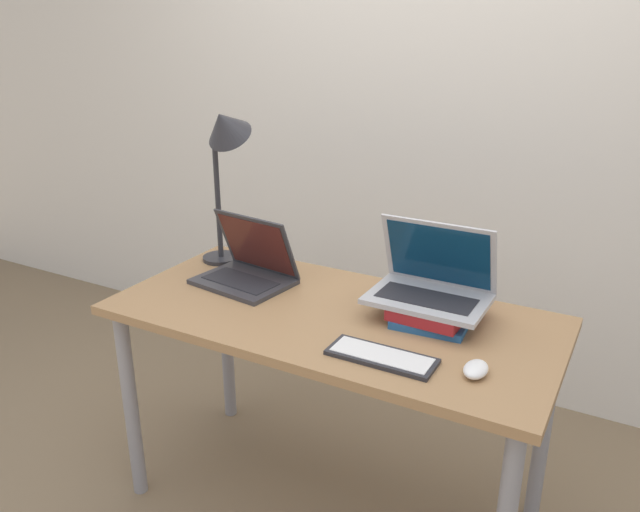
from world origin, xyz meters
The scene contains 8 objects.
wall_back centered at (0.00, 1.38, 1.35)m, with size 8.00×0.05×2.70m.
desk centered at (0.00, 0.33, 0.66)m, with size 1.40×0.67×0.75m.
laptop_left centered at (-0.37, 0.41, 0.80)m, with size 0.35×0.28×0.24m.
book_stack centered at (0.30, 0.44, 0.78)m, with size 0.23×0.28×0.06m.
laptop_on_books centered at (0.28, 0.46, 0.86)m, with size 0.36×0.25×0.24m.
wireless_keyboard centered at (0.26, 0.14, 0.76)m, with size 0.30×0.11×0.01m.
mouse centered at (0.50, 0.18, 0.77)m, with size 0.06×0.10×0.03m.
desk_lamp centered at (-0.52, 0.51, 1.21)m, with size 0.23×0.20×0.61m.
Camera 1 is at (0.82, -1.24, 1.60)m, focal length 35.00 mm.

